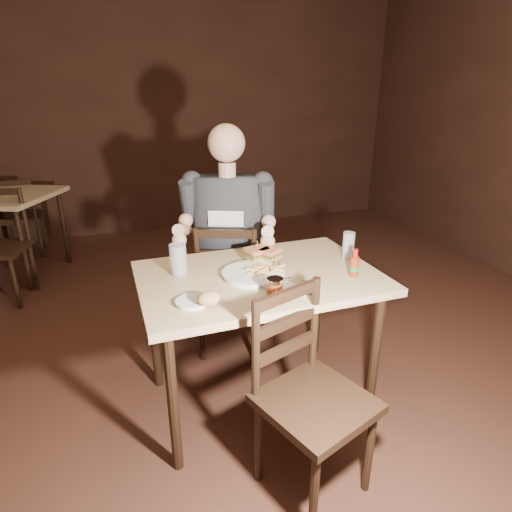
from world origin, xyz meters
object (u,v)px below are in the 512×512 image
object	(u,v)px
diner	(227,211)
glass_right	(348,245)
dinner_plate	(253,274)
glass_left	(178,259)
chair_near	(316,403)
chair_far	(230,286)
main_table	(259,289)
side_plate	(192,302)
syrup_dispenser	(275,288)
hot_sauce	(355,263)
bg_table	(5,204)
bg_chair_far	(22,217)

from	to	relation	value
diner	glass_right	bearing A→B (deg)	-18.23
dinner_plate	glass_left	world-z (taller)	glass_left
chair_near	glass_left	distance (m)	0.95
chair_near	dinner_plate	world-z (taller)	chair_near
chair_near	diner	world-z (taller)	diner
chair_far	glass_right	size ratio (longest dim) A/B	6.13
main_table	glass_left	size ratio (longest dim) A/B	7.83
chair_far	diner	world-z (taller)	diner
chair_near	side_plate	bearing A→B (deg)	115.71
chair_near	diner	size ratio (longest dim) A/B	0.90
chair_far	syrup_dispenser	size ratio (longest dim) A/B	9.19
syrup_dispenser	hot_sauce	bearing A→B (deg)	11.22
glass_right	side_plate	distance (m)	0.95
main_table	bg_table	world-z (taller)	same
bg_table	diner	distance (m)	2.44
main_table	side_plate	distance (m)	0.44
bg_chair_far	syrup_dispenser	bearing A→B (deg)	115.63
dinner_plate	bg_chair_far	bearing A→B (deg)	117.95
hot_sauce	bg_table	bearing A→B (deg)	128.63
hot_sauce	glass_right	bearing A→B (deg)	67.21
side_plate	diner	bearing A→B (deg)	64.03
dinner_plate	syrup_dispenser	world-z (taller)	syrup_dispenser
glass_right	syrup_dispenser	distance (m)	0.65
dinner_plate	glass_right	distance (m)	0.58
chair_near	syrup_dispenser	world-z (taller)	chair_near
glass_left	dinner_plate	bearing A→B (deg)	-23.21
chair_near	dinner_plate	distance (m)	0.69
diner	chair_far	bearing A→B (deg)	90.00
glass_left	syrup_dispenser	size ratio (longest dim) A/B	1.59
dinner_plate	syrup_dispenser	size ratio (longest dim) A/B	3.12
bg_chair_far	side_plate	distance (m)	3.37
chair_near	side_plate	distance (m)	0.67
dinner_plate	side_plate	size ratio (longest dim) A/B	2.15
bg_table	syrup_dispenser	world-z (taller)	syrup_dispenser
bg_table	glass_left	distance (m)	2.55
glass_right	hot_sauce	distance (m)	0.25
chair_near	hot_sauce	bearing A→B (deg)	27.35
side_plate	hot_sauce	bearing A→B (deg)	2.55
main_table	dinner_plate	bearing A→B (deg)	-160.14
diner	bg_chair_far	bearing A→B (deg)	144.34
bg_chair_far	syrup_dispenser	size ratio (longest dim) A/B	8.42
bg_table	glass_left	xyz separation A→B (m)	(1.21, -2.24, 0.17)
bg_chair_far	hot_sauce	size ratio (longest dim) A/B	5.73
glass_right	side_plate	xyz separation A→B (m)	(-0.91, -0.26, -0.07)
bg_chair_far	hot_sauce	xyz separation A→B (m)	(2.03, -3.09, 0.43)
diner	side_plate	world-z (taller)	diner
bg_table	glass_left	world-z (taller)	glass_left
bg_chair_far	glass_left	xyz separation A→B (m)	(1.21, -2.79, 0.44)
glass_right	dinner_plate	bearing A→B (deg)	-172.91
glass_left	hot_sauce	bearing A→B (deg)	-20.45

